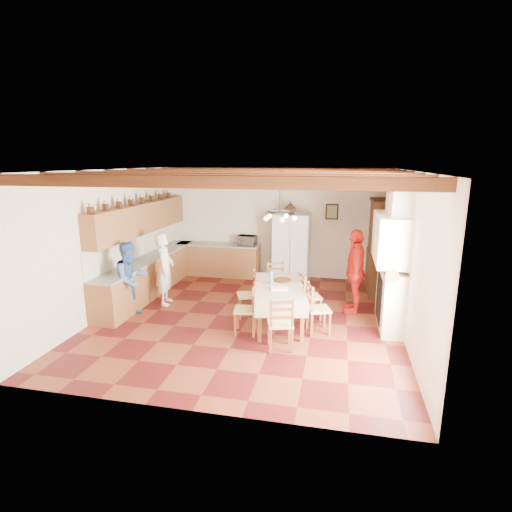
{
  "coord_description": "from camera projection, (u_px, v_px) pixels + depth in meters",
  "views": [
    {
      "loc": [
        1.76,
        -7.56,
        3.17
      ],
      "look_at": [
        0.1,
        0.3,
        1.25
      ],
      "focal_mm": 28.0,
      "sensor_mm": 36.0,
      "label": 1
    }
  ],
  "objects": [
    {
      "name": "fireplace",
      "position": [
        389.0,
        256.0,
        7.6
      ],
      "size": [
        0.56,
        1.6,
        2.8
      ],
      "primitive_type": null,
      "color": "beige",
      "rests_on": "ground"
    },
    {
      "name": "floor",
      "position": [
        248.0,
        318.0,
        8.29
      ],
      "size": [
        6.0,
        6.5,
        0.02
      ],
      "primitive_type": "cube",
      "color": "#4B1111",
      "rests_on": "ground"
    },
    {
      "name": "chair_end_far",
      "position": [
        277.0,
        284.0,
        8.95
      ],
      "size": [
        0.55,
        0.54,
        0.96
      ],
      "primitive_type": null,
      "rotation": [
        0.0,
        0.0,
        0.43
      ],
      "color": "brown",
      "rests_on": "floor"
    },
    {
      "name": "chair_left_near",
      "position": [
        245.0,
        309.0,
        7.45
      ],
      "size": [
        0.45,
        0.47,
        0.96
      ],
      "primitive_type": null,
      "rotation": [
        0.0,
        0.0,
        -1.45
      ],
      "color": "brown",
      "rests_on": "floor"
    },
    {
      "name": "lower_cabinets_back",
      "position": [
        218.0,
        260.0,
        11.3
      ],
      "size": [
        2.3,
        0.6,
        0.86
      ],
      "primitive_type": "cube",
      "color": "brown",
      "rests_on": "ground"
    },
    {
      "name": "fridge_vase",
      "position": [
        290.0,
        208.0,
        10.33
      ],
      "size": [
        0.35,
        0.35,
        0.31
      ],
      "primitive_type": "imported",
      "rotation": [
        0.0,
        0.0,
        0.22
      ],
      "color": "#371C0B",
      "rests_on": "refrigerator"
    },
    {
      "name": "dining_table",
      "position": [
        279.0,
        289.0,
        7.81
      ],
      "size": [
        1.29,
        1.99,
        0.8
      ],
      "rotation": [
        0.0,
        0.0,
        0.21
      ],
      "color": "beige",
      "rests_on": "floor"
    },
    {
      "name": "countertop_left",
      "position": [
        149.0,
        258.0,
        9.62
      ],
      "size": [
        0.62,
        4.3,
        0.04
      ],
      "primitive_type": "cube",
      "color": "slate",
      "rests_on": "lower_cabinets_left"
    },
    {
      "name": "chair_left_far",
      "position": [
        247.0,
        294.0,
        8.26
      ],
      "size": [
        0.52,
        0.53,
        0.96
      ],
      "primitive_type": null,
      "rotation": [
        0.0,
        0.0,
        -1.22
      ],
      "color": "brown",
      "rests_on": "floor"
    },
    {
      "name": "hutch",
      "position": [
        380.0,
        247.0,
        9.62
      ],
      "size": [
        0.56,
        1.27,
        2.29
      ],
      "primitive_type": null,
      "rotation": [
        0.0,
        0.0,
        0.02
      ],
      "color": "#371C0B",
      "rests_on": "floor"
    },
    {
      "name": "wall_right",
      "position": [
        407.0,
        254.0,
        7.33
      ],
      "size": [
        0.02,
        6.5,
        3.0
      ],
      "primitive_type": "cube",
      "color": "silver",
      "rests_on": "ground"
    },
    {
      "name": "backsplash_back",
      "position": [
        221.0,
        232.0,
        11.4
      ],
      "size": [
        2.3,
        0.03,
        0.6
      ],
      "primitive_type": "cube",
      "color": "beige",
      "rests_on": "ground"
    },
    {
      "name": "ceiling_beams",
      "position": [
        248.0,
        175.0,
        7.61
      ],
      "size": [
        6.0,
        6.3,
        0.16
      ],
      "primitive_type": null,
      "color": "#32130B",
      "rests_on": "ground"
    },
    {
      "name": "person_man",
      "position": [
        165.0,
        269.0,
        8.92
      ],
      "size": [
        0.51,
        0.67,
        1.63
      ],
      "primitive_type": "imported",
      "rotation": [
        0.0,
        0.0,
        1.8
      ],
      "color": "white",
      "rests_on": "floor"
    },
    {
      "name": "backsplash_left",
      "position": [
        137.0,
        245.0,
        9.61
      ],
      "size": [
        0.03,
        4.3,
        0.6
      ],
      "primitive_type": "cube",
      "color": "beige",
      "rests_on": "ground"
    },
    {
      "name": "chair_end_near",
      "position": [
        280.0,
        323.0,
        6.81
      ],
      "size": [
        0.51,
        0.49,
        0.96
      ],
      "primitive_type": null,
      "rotation": [
        0.0,
        0.0,
        3.4
      ],
      "color": "brown",
      "rests_on": "floor"
    },
    {
      "name": "wall_front",
      "position": [
        187.0,
        302.0,
        4.83
      ],
      "size": [
        6.0,
        0.02,
        3.0
      ],
      "primitive_type": "cube",
      "color": "silver",
      "rests_on": "ground"
    },
    {
      "name": "wall_left",
      "position": [
        111.0,
        241.0,
        8.54
      ],
      "size": [
        0.02,
        6.5,
        3.0
      ],
      "primitive_type": "cube",
      "color": "silver",
      "rests_on": "ground"
    },
    {
      "name": "person_woman_blue",
      "position": [
        131.0,
        280.0,
        8.21
      ],
      "size": [
        0.85,
        0.94,
        1.58
      ],
      "primitive_type": "imported",
      "rotation": [
        0.0,
        0.0,
        1.16
      ],
      "color": "#3A63A5",
      "rests_on": "floor"
    },
    {
      "name": "chair_right_far",
      "position": [
        310.0,
        295.0,
        8.18
      ],
      "size": [
        0.53,
        0.54,
        0.96
      ],
      "primitive_type": null,
      "rotation": [
        0.0,
        0.0,
        1.96
      ],
      "color": "brown",
      "rests_on": "floor"
    },
    {
      "name": "refrigerator",
      "position": [
        292.0,
        248.0,
        10.57
      ],
      "size": [
        0.94,
        0.78,
        1.84
      ],
      "primitive_type": "cube",
      "rotation": [
        0.0,
        0.0,
        -0.03
      ],
      "color": "silver",
      "rests_on": "floor"
    },
    {
      "name": "ceiling",
      "position": [
        248.0,
        169.0,
        7.59
      ],
      "size": [
        6.0,
        6.5,
        0.02
      ],
      "primitive_type": "cube",
      "color": "silver",
      "rests_on": "ground"
    },
    {
      "name": "chair_right_near",
      "position": [
        319.0,
        308.0,
        7.48
      ],
      "size": [
        0.51,
        0.52,
        0.96
      ],
      "primitive_type": null,
      "rotation": [
        0.0,
        0.0,
        1.88
      ],
      "color": "brown",
      "rests_on": "floor"
    },
    {
      "name": "person_woman_red",
      "position": [
        355.0,
        271.0,
        8.41
      ],
      "size": [
        0.46,
        1.06,
        1.8
      ],
      "primitive_type": "imported",
      "rotation": [
        0.0,
        0.0,
        -1.59
      ],
      "color": "red",
      "rests_on": "floor"
    },
    {
      "name": "chandelier",
      "position": [
        280.0,
        211.0,
        7.45
      ],
      "size": [
        0.47,
        0.47,
        0.03
      ],
      "primitive_type": "torus",
      "color": "black",
      "rests_on": "ground"
    },
    {
      "name": "microwave",
      "position": [
        247.0,
        240.0,
        10.99
      ],
      "size": [
        0.52,
        0.38,
        0.27
      ],
      "primitive_type": "imported",
      "rotation": [
        0.0,
        0.0,
        -0.12
      ],
      "color": "silver",
      "rests_on": "countertop_back"
    },
    {
      "name": "wall_picture",
      "position": [
        332.0,
        212.0,
        10.62
      ],
      "size": [
        0.34,
        0.03,
        0.42
      ],
      "primitive_type": "cube",
      "color": "black",
      "rests_on": "ground"
    },
    {
      "name": "countertop_back",
      "position": [
        218.0,
        245.0,
        11.2
      ],
      "size": [
        2.34,
        0.62,
        0.04
      ],
      "primitive_type": "cube",
      "color": "slate",
      "rests_on": "lower_cabinets_back"
    },
    {
      "name": "lower_cabinets_left",
      "position": [
        150.0,
        276.0,
        9.73
      ],
      "size": [
        0.6,
        4.3,
        0.86
      ],
      "primitive_type": "cube",
      "color": "brown",
      "rests_on": "ground"
    },
    {
      "name": "wall_back",
      "position": [
        275.0,
        223.0,
        11.04
      ],
      "size": [
        6.0,
        0.02,
        3.0
      ],
      "primitive_type": "cube",
      "color": "silver",
      "rests_on": "ground"
    },
    {
      "name": "upper_cabinets",
      "position": [
        142.0,
        218.0,
        9.42
      ],
      "size": [
        0.35,
        4.2,
        0.7
      ],
      "primitive_type": "cube",
      "color": "brown",
      "rests_on": "ground"
    }
  ]
}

